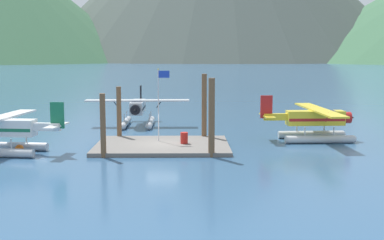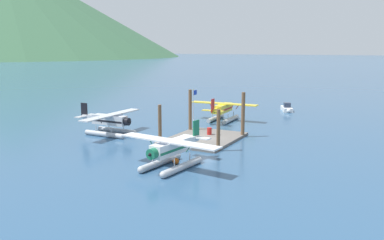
{
  "view_description": "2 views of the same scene",
  "coord_description": "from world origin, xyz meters",
  "px_view_note": "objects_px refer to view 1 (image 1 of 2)",
  "views": [
    {
      "loc": [
        1.86,
        -38.39,
        7.3
      ],
      "look_at": [
        2.36,
        3.39,
        1.71
      ],
      "focal_mm": 46.69,
      "sensor_mm": 36.0,
      "label": 1
    },
    {
      "loc": [
        -41.71,
        -20.32,
        10.95
      ],
      "look_at": [
        -1.11,
        1.01,
        2.53
      ],
      "focal_mm": 36.89,
      "sensor_mm": 36.0,
      "label": 2
    }
  ],
  "objects_px": {
    "seaplane_white_port_aft": "(2,132)",
    "seaplane_yellow_stbd_fwd": "(315,122)",
    "mooring_buoy": "(19,149)",
    "fuel_drum": "(184,138)",
    "seaplane_silver_bow_left": "(138,110)",
    "flagpole": "(160,96)"
  },
  "relations": [
    {
      "from": "seaplane_yellow_stbd_fwd",
      "to": "seaplane_white_port_aft",
      "type": "bearing_deg",
      "value": -167.88
    },
    {
      "from": "seaplane_white_port_aft",
      "to": "seaplane_silver_bow_left",
      "type": "distance_m",
      "value": 16.46
    },
    {
      "from": "mooring_buoy",
      "to": "seaplane_white_port_aft",
      "type": "height_order",
      "value": "seaplane_white_port_aft"
    },
    {
      "from": "mooring_buoy",
      "to": "seaplane_yellow_stbd_fwd",
      "type": "relative_size",
      "value": 0.06
    },
    {
      "from": "fuel_drum",
      "to": "mooring_buoy",
      "type": "distance_m",
      "value": 12.33
    },
    {
      "from": "fuel_drum",
      "to": "seaplane_yellow_stbd_fwd",
      "type": "distance_m",
      "value": 11.42
    },
    {
      "from": "seaplane_white_port_aft",
      "to": "seaplane_silver_bow_left",
      "type": "height_order",
      "value": "same"
    },
    {
      "from": "fuel_drum",
      "to": "mooring_buoy",
      "type": "xyz_separation_m",
      "value": [
        -12.13,
        -2.2,
        -0.42
      ]
    },
    {
      "from": "seaplane_white_port_aft",
      "to": "flagpole",
      "type": "bearing_deg",
      "value": 17.28
    },
    {
      "from": "mooring_buoy",
      "to": "seaplane_white_port_aft",
      "type": "relative_size",
      "value": 0.06
    },
    {
      "from": "fuel_drum",
      "to": "seaplane_silver_bow_left",
      "type": "distance_m",
      "value": 12.68
    },
    {
      "from": "mooring_buoy",
      "to": "seaplane_yellow_stbd_fwd",
      "type": "xyz_separation_m",
      "value": [
        23.15,
        5.07,
        1.26
      ]
    },
    {
      "from": "mooring_buoy",
      "to": "seaplane_yellow_stbd_fwd",
      "type": "height_order",
      "value": "seaplane_yellow_stbd_fwd"
    },
    {
      "from": "fuel_drum",
      "to": "seaplane_white_port_aft",
      "type": "xyz_separation_m",
      "value": [
        -13.26,
        -2.34,
        0.84
      ]
    },
    {
      "from": "seaplane_silver_bow_left",
      "to": "seaplane_white_port_aft",
      "type": "bearing_deg",
      "value": -121.22
    },
    {
      "from": "flagpole",
      "to": "fuel_drum",
      "type": "height_order",
      "value": "flagpole"
    },
    {
      "from": "seaplane_white_port_aft",
      "to": "seaplane_yellow_stbd_fwd",
      "type": "distance_m",
      "value": 24.84
    },
    {
      "from": "flagpole",
      "to": "seaplane_white_port_aft",
      "type": "relative_size",
      "value": 0.55
    },
    {
      "from": "mooring_buoy",
      "to": "seaplane_yellow_stbd_fwd",
      "type": "distance_m",
      "value": 23.73
    },
    {
      "from": "seaplane_white_port_aft",
      "to": "seaplane_yellow_stbd_fwd",
      "type": "relative_size",
      "value": 1.0
    },
    {
      "from": "fuel_drum",
      "to": "seaplane_silver_bow_left",
      "type": "relative_size",
      "value": 0.08
    },
    {
      "from": "mooring_buoy",
      "to": "flagpole",
      "type": "bearing_deg",
      "value": 18.34
    }
  ]
}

